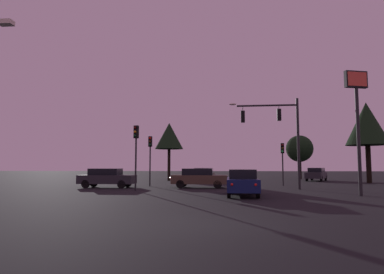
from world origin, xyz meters
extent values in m
plane|color=black|center=(0.00, 24.50, 0.00)|extent=(168.00, 168.00, 0.00)
cylinder|color=#232326|center=(6.37, 15.35, 3.41)|extent=(0.20, 0.20, 6.82)
cylinder|color=#232326|center=(4.11, 15.41, 6.32)|extent=(4.53, 0.26, 0.14)
ellipsoid|color=#F4EACC|center=(1.55, 15.48, 6.47)|extent=(0.56, 0.28, 0.16)
cylinder|color=#232326|center=(5.01, 15.39, 6.18)|extent=(0.05, 0.05, 0.28)
cube|color=black|center=(5.01, 15.39, 5.59)|extent=(0.31, 0.25, 0.90)
sphere|color=red|center=(5.02, 15.53, 5.87)|extent=(0.18, 0.18, 0.18)
sphere|color=#56380C|center=(5.02, 15.53, 5.59)|extent=(0.18, 0.18, 0.18)
sphere|color=#0C4219|center=(5.02, 15.53, 5.31)|extent=(0.18, 0.18, 0.18)
cylinder|color=#232326|center=(2.30, 15.46, 6.13)|extent=(0.05, 0.05, 0.38)
cube|color=black|center=(2.30, 15.46, 5.49)|extent=(0.31, 0.25, 0.90)
sphere|color=red|center=(2.30, 15.60, 5.77)|extent=(0.18, 0.18, 0.18)
sphere|color=#56380C|center=(2.30, 15.60, 5.49)|extent=(0.18, 0.18, 0.18)
sphere|color=#0C4219|center=(2.30, 15.60, 5.21)|extent=(0.18, 0.18, 0.18)
cylinder|color=#232326|center=(-5.36, 12.95, 1.83)|extent=(0.12, 0.12, 3.66)
cube|color=black|center=(-5.36, 12.95, 4.11)|extent=(0.37, 0.34, 0.90)
sphere|color=#4C0A0A|center=(-5.41, 12.82, 4.39)|extent=(0.18, 0.18, 0.18)
sphere|color=#F9A319|center=(-5.41, 12.82, 4.11)|extent=(0.18, 0.18, 0.18)
sphere|color=#0C4219|center=(-5.41, 12.82, 3.83)|extent=(0.18, 0.18, 0.18)
cylinder|color=#232326|center=(6.07, 20.02, 1.42)|extent=(0.12, 0.12, 2.84)
cube|color=black|center=(6.07, 20.02, 3.29)|extent=(0.32, 0.26, 0.90)
sphere|color=#4C0A0A|center=(6.06, 19.88, 3.57)|extent=(0.18, 0.18, 0.18)
sphere|color=#56380C|center=(6.06, 19.88, 3.29)|extent=(0.18, 0.18, 0.18)
sphere|color=#1EE04C|center=(6.06, 19.88, 3.01)|extent=(0.18, 0.18, 0.18)
cylinder|color=#232326|center=(-5.47, 18.35, 1.69)|extent=(0.12, 0.12, 3.39)
cube|color=black|center=(-5.47, 18.35, 3.84)|extent=(0.32, 0.26, 0.90)
sphere|color=red|center=(-5.48, 18.21, 4.12)|extent=(0.18, 0.18, 0.18)
sphere|color=#56380C|center=(-5.48, 18.21, 3.84)|extent=(0.18, 0.18, 0.18)
sphere|color=#0C4219|center=(-5.48, 18.21, 3.56)|extent=(0.18, 0.18, 0.18)
cube|color=#0F1947|center=(1.78, 9.63, 0.66)|extent=(1.87, 4.60, 0.68)
cube|color=black|center=(1.77, 9.48, 1.26)|extent=(1.56, 2.50, 0.52)
cylinder|color=black|center=(1.06, 11.16, 0.32)|extent=(0.22, 0.65, 0.64)
cylinder|color=black|center=(2.58, 11.11, 0.32)|extent=(0.22, 0.65, 0.64)
cylinder|color=black|center=(0.97, 8.16, 0.32)|extent=(0.22, 0.65, 0.64)
cylinder|color=black|center=(2.49, 8.11, 0.32)|extent=(0.22, 0.65, 0.64)
sphere|color=red|center=(1.10, 7.37, 0.76)|extent=(0.14, 0.14, 0.14)
sphere|color=red|center=(2.30, 7.33, 0.76)|extent=(0.14, 0.14, 0.14)
cube|color=#232328|center=(-8.47, 16.15, 0.66)|extent=(4.44, 1.91, 0.68)
cube|color=black|center=(-8.62, 16.15, 1.26)|extent=(2.42, 1.59, 0.52)
cylinder|color=black|center=(-7.00, 16.88, 0.32)|extent=(0.65, 0.22, 0.64)
cylinder|color=black|center=(-7.05, 15.32, 0.32)|extent=(0.65, 0.22, 0.64)
cylinder|color=black|center=(-9.89, 16.98, 0.32)|extent=(0.65, 0.22, 0.64)
cylinder|color=black|center=(-9.95, 15.42, 0.32)|extent=(0.65, 0.22, 0.64)
sphere|color=red|center=(-10.65, 16.84, 0.76)|extent=(0.14, 0.14, 0.14)
sphere|color=red|center=(-10.70, 15.61, 0.76)|extent=(0.14, 0.14, 0.14)
cube|color=#473828|center=(-1.08, 16.61, 0.66)|extent=(4.45, 1.99, 0.68)
cube|color=black|center=(-1.23, 16.62, 1.26)|extent=(2.42, 1.66, 0.52)
cylinder|color=black|center=(0.39, 17.37, 0.32)|extent=(0.65, 0.22, 0.64)
cylinder|color=black|center=(0.33, 15.75, 0.32)|extent=(0.65, 0.22, 0.64)
cylinder|color=black|center=(-2.50, 17.48, 0.32)|extent=(0.65, 0.22, 0.64)
cylinder|color=black|center=(-2.56, 15.86, 0.32)|extent=(0.65, 0.22, 0.64)
sphere|color=red|center=(-3.26, 17.33, 0.76)|extent=(0.14, 0.14, 0.14)
sphere|color=red|center=(-3.31, 16.06, 0.76)|extent=(0.14, 0.14, 0.14)
cube|color=#232328|center=(11.75, 29.92, 0.66)|extent=(3.49, 4.62, 0.68)
cube|color=black|center=(11.82, 30.06, 1.26)|extent=(2.39, 2.75, 0.52)
cylinder|color=black|center=(11.83, 28.31, 0.32)|extent=(0.46, 0.66, 0.64)
cylinder|color=black|center=(10.42, 29.01, 0.32)|extent=(0.46, 0.66, 0.64)
cylinder|color=black|center=(13.09, 30.84, 0.32)|extent=(0.46, 0.66, 0.64)
cylinder|color=black|center=(11.68, 31.54, 0.32)|extent=(0.46, 0.66, 0.64)
sphere|color=red|center=(13.27, 31.58, 0.76)|extent=(0.14, 0.14, 0.14)
sphere|color=red|center=(12.15, 32.13, 0.76)|extent=(0.14, 0.14, 0.14)
cube|color=#473828|center=(-1.18, 24.73, 0.66)|extent=(2.29, 4.45, 0.68)
cube|color=black|center=(-1.16, 24.88, 1.26)|extent=(1.81, 2.47, 0.52)
cylinder|color=black|center=(-0.54, 23.24, 0.32)|extent=(0.27, 0.66, 0.64)
cylinder|color=black|center=(-2.14, 23.42, 0.32)|extent=(0.27, 0.66, 0.64)
cylinder|color=black|center=(-0.22, 26.04, 0.32)|extent=(0.27, 0.66, 0.64)
cylinder|color=black|center=(-1.82, 26.22, 0.32)|extent=(0.27, 0.66, 0.64)
sphere|color=red|center=(-0.31, 26.79, 0.76)|extent=(0.14, 0.14, 0.14)
sphere|color=red|center=(-1.57, 26.93, 0.76)|extent=(0.14, 0.14, 0.14)
cube|color=#F4EACC|center=(-8.57, 3.08, 7.81)|extent=(0.60, 0.36, 0.20)
cylinder|color=#232326|center=(8.54, 10.02, 3.15)|extent=(0.20, 0.20, 6.31)
cube|color=black|center=(8.54, 10.02, 6.81)|extent=(1.42, 0.61, 1.00)
cube|color=#EF4C38|center=(8.58, 9.89, 6.81)|extent=(1.19, 0.34, 0.84)
cylinder|color=black|center=(15.68, 25.32, 1.93)|extent=(0.49, 0.49, 3.87)
cone|color=black|center=(15.68, 25.32, 6.09)|extent=(4.25, 4.25, 4.45)
cylinder|color=black|center=(-5.44, 29.03, 1.88)|extent=(0.34, 0.34, 3.75)
cone|color=black|center=(-5.44, 29.03, 5.31)|extent=(3.34, 3.34, 3.11)
cylinder|color=black|center=(11.29, 35.60, 1.41)|extent=(0.36, 0.36, 2.82)
sphere|color=black|center=(11.29, 35.60, 4.07)|extent=(3.57, 3.57, 3.57)
camera|label=1|loc=(0.43, -9.85, 1.70)|focal=30.97mm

